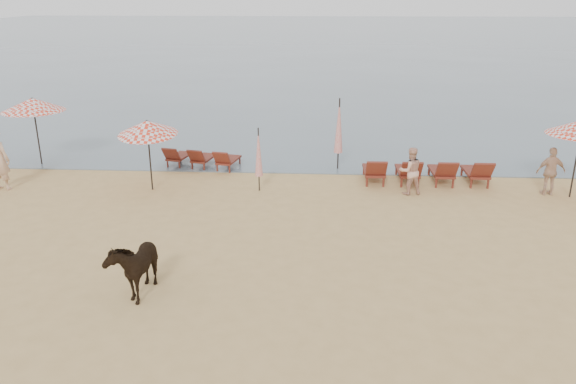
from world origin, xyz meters
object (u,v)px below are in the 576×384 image
umbrella_closed_left (339,126)px  beachgoer_right_a (410,171)px  lounger_cluster_right (426,171)px  umbrella_open_left_b (147,128)px  umbrella_closed_right (259,152)px  umbrella_open_left_a (33,105)px  beachgoer_right_b (551,171)px  lounger_cluster_left (202,158)px  cow (135,264)px

umbrella_closed_left → beachgoer_right_a: bearing=-48.8°
lounger_cluster_right → umbrella_open_left_b: size_ratio=1.71×
umbrella_closed_right → beachgoer_right_a: 4.78m
umbrella_open_left_a → umbrella_closed_left: 10.91m
beachgoer_right_a → beachgoer_right_b: size_ratio=0.99×
lounger_cluster_right → umbrella_open_left_b: 9.09m
umbrella_closed_left → umbrella_closed_right: 3.57m
lounger_cluster_left → umbrella_open_left_b: bearing=-102.6°
lounger_cluster_left → umbrella_open_left_a: size_ratio=1.10×
umbrella_open_left_a → umbrella_closed_left: (10.89, 0.09, -0.66)m
umbrella_closed_left → beachgoer_right_b: 6.97m
lounger_cluster_right → beachgoer_right_a: 1.27m
umbrella_closed_right → beachgoer_right_b: (9.09, 0.16, -0.50)m
umbrella_closed_left → beachgoer_right_a: size_ratio=1.70×
cow → beachgoer_right_a: beachgoer_right_a is taller
umbrella_closed_left → cow: umbrella_closed_left is taller
umbrella_closed_right → umbrella_closed_left: bearing=43.8°
umbrella_closed_left → beachgoer_right_a: umbrella_closed_left is taller
umbrella_open_left_b → beachgoer_right_a: 8.30m
umbrella_open_left_b → umbrella_closed_right: umbrella_open_left_b is taller
umbrella_closed_right → beachgoer_right_b: 9.11m
lounger_cluster_left → umbrella_closed_right: umbrella_closed_right is taller
lounger_cluster_right → umbrella_closed_left: 3.40m
umbrella_open_left_a → umbrella_closed_left: bearing=8.3°
umbrella_open_left_a → umbrella_closed_right: (8.32, -2.37, -0.97)m
umbrella_open_left_a → umbrella_closed_left: size_ratio=0.97×
umbrella_open_left_a → umbrella_closed_right: bearing=-8.1°
lounger_cluster_right → beachgoer_right_a: (-0.67, -1.04, 0.31)m
umbrella_open_left_a → umbrella_open_left_b: bearing=-19.1°
cow → lounger_cluster_right: bearing=50.0°
lounger_cluster_left → beachgoer_right_b: 11.65m
umbrella_open_left_b → beachgoer_right_b: bearing=-7.7°
cow → umbrella_open_left_b: bearing=107.4°
beachgoer_right_a → cow: bearing=33.4°
lounger_cluster_left → lounger_cluster_right: lounger_cluster_right is taller
umbrella_closed_right → lounger_cluster_right: bearing=10.6°
cow → umbrella_open_left_a: bearing=129.5°
umbrella_closed_right → lounger_cluster_left: bearing=134.7°
cow → beachgoer_right_a: 9.34m
beachgoer_right_b → cow: bearing=27.1°
umbrella_open_left_b → umbrella_closed_left: size_ratio=0.92×
umbrella_closed_right → cow: bearing=-106.0°
lounger_cluster_right → umbrella_closed_right: bearing=-170.0°
umbrella_open_left_a → umbrella_closed_right: 8.70m
umbrella_open_left_b → cow: size_ratio=1.52×
lounger_cluster_left → lounger_cluster_right: bearing=1.6°
umbrella_closed_left → umbrella_closed_right: size_ratio=1.25×
cow → lounger_cluster_left: bearing=96.8°
lounger_cluster_left → umbrella_closed_left: 5.06m
lounger_cluster_left → beachgoer_right_a: beachgoer_right_a is taller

